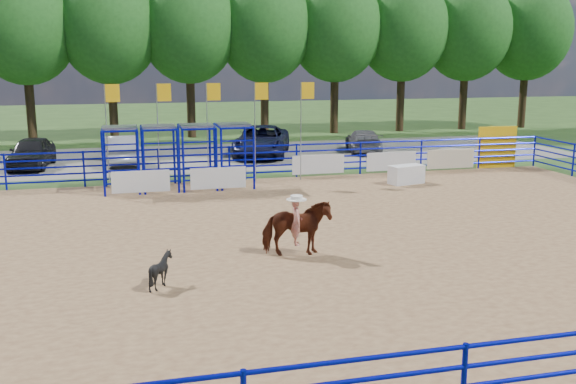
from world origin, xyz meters
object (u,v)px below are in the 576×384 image
at_px(calf, 161,270).
at_px(car_b, 121,150).
at_px(horse_and_rider, 296,225).
at_px(car_c, 262,141).
at_px(car_d, 364,141).
at_px(announcer_table, 406,174).
at_px(car_a, 32,152).

height_order(calf, car_b, car_b).
xyz_separation_m(horse_and_rider, calf, (-3.65, -1.56, -0.43)).
distance_m(horse_and_rider, car_b, 17.52).
relative_size(car_c, car_d, 1.35).
bearing_deg(car_b, calf, 87.23).
bearing_deg(announcer_table, horse_and_rider, -129.53).
height_order(announcer_table, calf, calf).
bearing_deg(calf, car_a, 2.96).
relative_size(announcer_table, car_d, 0.34).
distance_m(horse_and_rider, calf, 3.99).
relative_size(calf, car_c, 0.14).
height_order(car_a, car_c, car_c).
xyz_separation_m(car_b, car_c, (7.38, 0.91, 0.09)).
distance_m(car_a, car_b, 4.16).
xyz_separation_m(horse_and_rider, car_a, (-8.75, 16.82, -0.11)).
relative_size(horse_and_rider, car_a, 0.53).
bearing_deg(car_d, car_c, 13.74).
height_order(announcer_table, car_c, car_c).
bearing_deg(car_c, calf, -90.41).
height_order(car_b, car_c, car_c).
bearing_deg(car_d, car_a, 16.90).
distance_m(car_b, car_d, 13.28).
relative_size(car_b, car_d, 1.01).
xyz_separation_m(announcer_table, car_d, (1.59, 9.26, 0.22)).
xyz_separation_m(calf, car_d, (12.30, 19.39, 0.20)).
bearing_deg(calf, car_d, -44.96).
xyz_separation_m(horse_and_rider, car_b, (-4.59, 16.90, -0.13)).
height_order(horse_and_rider, calf, horse_and_rider).
relative_size(car_a, car_d, 1.00).
bearing_deg(car_b, car_a, -4.54).
xyz_separation_m(announcer_table, car_b, (-11.65, 8.34, 0.31)).
relative_size(horse_and_rider, calf, 2.79).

